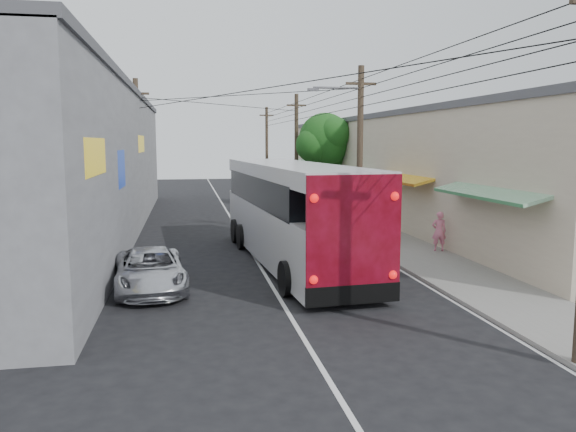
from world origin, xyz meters
The scene contains 13 objects.
ground centered at (0.00, 0.00, 0.00)m, with size 120.00×120.00×0.00m, color black.
sidewalk centered at (6.50, 20.00, 0.06)m, with size 3.00×80.00×0.12m, color slate.
building_right centered at (10.99, 22.00, 3.15)m, with size 7.09×40.00×6.25m.
building_left centered at (-8.50, 18.00, 3.65)m, with size 7.20×36.00×7.25m.
utility_poles centered at (3.13, 20.33, 4.13)m, with size 11.80×45.28×8.00m.
street_tree centered at (6.87, 26.02, 4.67)m, with size 4.40×4.00×6.60m.
coach_bus centered at (1.26, 9.11, 1.96)m, with size 3.81×13.32×3.79m.
jeepney centered at (-3.80, 5.83, 0.64)m, with size 2.11×4.57×1.27m, color silver.
parked_suv centered at (3.80, 13.00, 0.84)m, with size 2.35×5.79×1.68m, color gray.
parked_car_mid centered at (3.80, 26.00, 0.78)m, with size 1.85×4.61×1.57m, color #242428.
parked_car_far centered at (4.60, 28.46, 0.66)m, with size 1.40×4.02×1.32m, color black.
pedestrian_near centered at (7.60, 9.64, 0.94)m, with size 0.60×0.39×1.64m, color pink.
pedestrian_far centered at (5.45, 12.03, 1.00)m, with size 0.86×0.67×1.76m, color #8297BE.
Camera 1 is at (-2.63, -11.75, 4.58)m, focal length 35.00 mm.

